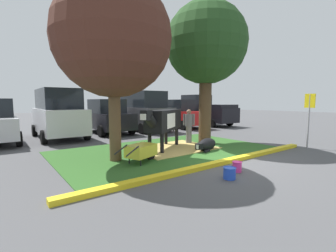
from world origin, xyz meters
The scene contains 18 objects.
ground_plane centered at (0.00, 0.00, 0.00)m, with size 80.00×80.00×0.00m, color #4C4C4F.
grass_island centered at (-0.46, 2.44, 0.01)m, with size 8.13×5.00×0.02m, color #2D5B23.
curb_yellow centered at (-0.46, -0.21, 0.06)m, with size 9.33×0.24×0.12m, color yellow.
hay_bedding centered at (-0.13, 2.50, 0.03)m, with size 3.20×2.40×0.04m, color tan.
shade_tree_left centered at (-2.74, 2.11, 3.80)m, with size 3.61×3.61×5.62m.
shade_tree_right centered at (1.83, 2.64, 4.37)m, with size 3.55×3.55×6.21m.
cow_holstein centered at (-0.49, 2.64, 1.15)m, with size 2.81×2.06×1.60m.
calf_lying centered at (0.72, 1.44, 0.24)m, with size 1.33×0.77×0.48m.
person_handler centered at (1.21, 3.03, 0.82)m, with size 0.38×0.42×1.54m.
wheelbarrow centered at (-2.22, 1.37, 0.39)m, with size 1.59×0.99×0.63m.
parking_sign centered at (4.39, -0.65, 1.55)m, with size 0.15×0.44×2.20m.
bucket_blue centered at (-1.24, -1.22, 0.15)m, with size 0.33×0.33×0.29m.
bucket_pink centered at (-0.61, -0.96, 0.15)m, with size 0.27×0.27×0.28m.
suv_black centered at (-3.11, 8.21, 1.27)m, with size 2.15×4.62×2.52m.
hatchback_white centered at (-0.35, 8.64, 0.98)m, with size 2.05×4.41×2.02m.
suv_dark_grey centered at (2.05, 8.42, 1.27)m, with size 2.15×4.62×2.52m.
sedan_red centered at (5.13, 8.36, 0.98)m, with size 2.05×4.41×2.02m.
pickup_truck_black centered at (7.84, 8.68, 1.11)m, with size 2.25×5.42×2.42m.
Camera 1 is at (-5.82, -4.81, 1.90)m, focal length 25.13 mm.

